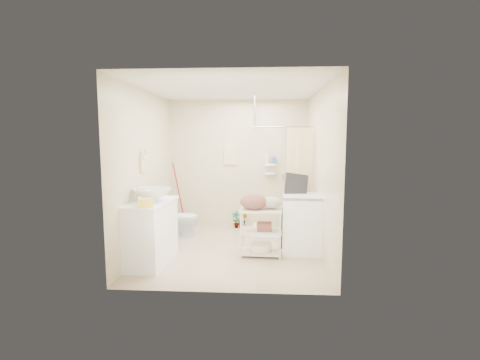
# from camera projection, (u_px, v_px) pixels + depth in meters

# --- Properties ---
(floor) EXTENTS (3.20, 3.20, 0.00)m
(floor) POSITION_uv_depth(u_px,v_px,m) (232.00, 250.00, 5.73)
(floor) COLOR #BCAB8D
(floor) RESTS_ON ground
(ceiling) EXTENTS (2.80, 3.20, 0.04)m
(ceiling) POSITION_uv_depth(u_px,v_px,m) (232.00, 88.00, 5.41)
(ceiling) COLOR silver
(ceiling) RESTS_ON ground
(wall_back) EXTENTS (2.80, 0.04, 2.60)m
(wall_back) POSITION_uv_depth(u_px,v_px,m) (238.00, 164.00, 7.16)
(wall_back) COLOR beige
(wall_back) RESTS_ON ground
(wall_front) EXTENTS (2.80, 0.04, 2.60)m
(wall_front) POSITION_uv_depth(u_px,v_px,m) (221.00, 184.00, 3.98)
(wall_front) COLOR beige
(wall_front) RESTS_ON ground
(wall_left) EXTENTS (0.04, 3.20, 2.60)m
(wall_left) POSITION_uv_depth(u_px,v_px,m) (146.00, 171.00, 5.65)
(wall_left) COLOR beige
(wall_left) RESTS_ON ground
(wall_right) EXTENTS (0.04, 3.20, 2.60)m
(wall_right) POSITION_uv_depth(u_px,v_px,m) (320.00, 172.00, 5.49)
(wall_right) COLOR beige
(wall_right) RESTS_ON ground
(vanity) EXTENTS (0.66, 1.08, 0.92)m
(vanity) POSITION_uv_depth(u_px,v_px,m) (150.00, 232.00, 5.08)
(vanity) COLOR white
(vanity) RESTS_ON ground
(sink) EXTENTS (0.70, 0.70, 0.19)m
(sink) POSITION_uv_depth(u_px,v_px,m) (152.00, 195.00, 5.04)
(sink) COLOR silver
(sink) RESTS_ON vanity
(counter_basket) EXTENTS (0.24, 0.21, 0.11)m
(counter_basket) POSITION_uv_depth(u_px,v_px,m) (146.00, 203.00, 4.62)
(counter_basket) COLOR yellow
(counter_basket) RESTS_ON vanity
(floor_basket) EXTENTS (0.26, 0.21, 0.14)m
(floor_basket) POSITION_uv_depth(u_px,v_px,m) (148.00, 267.00, 4.76)
(floor_basket) COLOR yellow
(floor_basket) RESTS_ON ground
(toilet) EXTENTS (0.70, 0.43, 0.70)m
(toilet) POSITION_uv_depth(u_px,v_px,m) (180.00, 218.00, 6.48)
(toilet) COLOR silver
(toilet) RESTS_ON ground
(mop) EXTENTS (0.14, 0.14, 1.33)m
(mop) POSITION_uv_depth(u_px,v_px,m) (177.00, 195.00, 7.16)
(mop) COLOR #A21B1E
(mop) RESTS_ON ground
(potted_plant_a) EXTENTS (0.19, 0.14, 0.34)m
(potted_plant_a) POSITION_uv_depth(u_px,v_px,m) (236.00, 220.00, 7.10)
(potted_plant_a) COLOR brown
(potted_plant_a) RESTS_ON ground
(potted_plant_b) EXTENTS (0.22, 0.20, 0.34)m
(potted_plant_b) POSITION_uv_depth(u_px,v_px,m) (243.00, 220.00, 7.09)
(potted_plant_b) COLOR #9D5331
(potted_plant_b) RESTS_ON ground
(hanging_towel) EXTENTS (0.28, 0.03, 0.42)m
(hanging_towel) POSITION_uv_depth(u_px,v_px,m) (231.00, 154.00, 7.12)
(hanging_towel) COLOR beige
(hanging_towel) RESTS_ON wall_back
(towel_ring) EXTENTS (0.04, 0.22, 0.34)m
(towel_ring) POSITION_uv_depth(u_px,v_px,m) (143.00, 161.00, 5.43)
(towel_ring) COLOR #D9CB85
(towel_ring) RESTS_ON wall_left
(tp_holder) EXTENTS (0.08, 0.12, 0.14)m
(tp_holder) POSITION_uv_depth(u_px,v_px,m) (151.00, 205.00, 5.77)
(tp_holder) COLOR white
(tp_holder) RESTS_ON wall_left
(shower) EXTENTS (1.10, 1.10, 2.10)m
(shower) POSITION_uv_depth(u_px,v_px,m) (281.00, 179.00, 6.59)
(shower) COLOR silver
(shower) RESTS_ON ground
(shampoo_bottle_a) EXTENTS (0.10, 0.10, 0.24)m
(shampoo_bottle_a) POSITION_uv_depth(u_px,v_px,m) (267.00, 157.00, 7.02)
(shampoo_bottle_a) COLOR silver
(shampoo_bottle_a) RESTS_ON shower
(shampoo_bottle_b) EXTENTS (0.10, 0.10, 0.17)m
(shampoo_bottle_b) POSITION_uv_depth(u_px,v_px,m) (274.00, 159.00, 7.01)
(shampoo_bottle_b) COLOR #3F5FB0
(shampoo_bottle_b) RESTS_ON shower
(washing_machine) EXTENTS (0.67, 0.69, 0.93)m
(washing_machine) POSITION_uv_depth(u_px,v_px,m) (302.00, 223.00, 5.61)
(washing_machine) COLOR white
(washing_machine) RESTS_ON ground
(laundry_rack) EXTENTS (0.66, 0.40, 0.89)m
(laundry_rack) POSITION_uv_depth(u_px,v_px,m) (261.00, 228.00, 5.41)
(laundry_rack) COLOR beige
(laundry_rack) RESTS_ON ground
(ironing_board) EXTENTS (0.38, 0.14, 1.30)m
(ironing_board) POSITION_uv_depth(u_px,v_px,m) (294.00, 211.00, 5.62)
(ironing_board) COLOR black
(ironing_board) RESTS_ON ground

